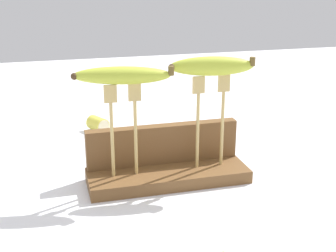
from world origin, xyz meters
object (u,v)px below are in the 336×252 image
at_px(fork_stand_left, 124,123).
at_px(banana_raised_left, 122,76).
at_px(banana_raised_right, 213,66).
at_px(banana_chunk_near, 98,124).
at_px(fork_stand_right, 211,114).

height_order(fork_stand_left, banana_raised_left, banana_raised_left).
distance_m(banana_raised_right, banana_chunk_near, 0.48).
bearing_deg(fork_stand_right, banana_chunk_near, 117.88).
xyz_separation_m(fork_stand_right, banana_chunk_near, (-0.20, 0.38, -0.13)).
relative_size(fork_stand_left, banana_raised_right, 1.08).
bearing_deg(fork_stand_left, banana_chunk_near, 91.77).
bearing_deg(banana_chunk_near, banana_raised_right, -62.13).
bearing_deg(banana_raised_right, banana_chunk_near, 117.87).
relative_size(banana_raised_left, banana_chunk_near, 2.86).
relative_size(fork_stand_left, banana_chunk_near, 2.81).
xyz_separation_m(fork_stand_left, banana_chunk_near, (-0.01, 0.38, -0.12)).
xyz_separation_m(fork_stand_right, banana_raised_right, (-0.00, 0.00, 0.10)).
height_order(fork_stand_left, banana_chunk_near, fork_stand_left).
bearing_deg(banana_chunk_near, banana_raised_left, -88.24).
bearing_deg(banana_raised_left, banana_chunk_near, 91.76).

